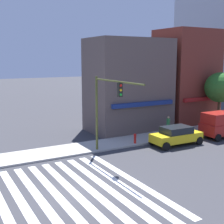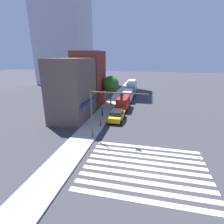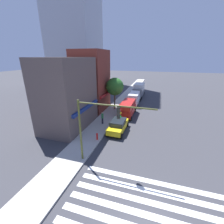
# 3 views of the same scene
# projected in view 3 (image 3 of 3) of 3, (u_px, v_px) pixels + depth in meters

# --- Properties ---
(sidewalk_left) EXTENTS (120.00, 3.00, 0.15)m
(sidewalk_left) POSITION_uv_depth(u_px,v_px,m) (38.00, 196.00, 10.42)
(sidewalk_left) COLOR #B2ADA3
(sidewalk_left) RESTS_ON ground_plane
(storefront_row) EXTENTS (14.61, 5.30, 10.31)m
(storefront_row) POSITION_uv_depth(u_px,v_px,m) (80.00, 87.00, 22.60)
(storefront_row) COLOR brown
(storefront_row) RESTS_ON ground_plane
(traffic_signal) EXTENTS (0.32, 6.38, 5.89)m
(traffic_signal) POSITION_uv_depth(u_px,v_px,m) (97.00, 122.00, 12.34)
(traffic_signal) COLOR #474C1E
(traffic_signal) RESTS_ON ground_plane
(sedan_yellow) EXTENTS (4.43, 2.02, 1.59)m
(sedan_yellow) POSITION_uv_depth(u_px,v_px,m) (118.00, 125.00, 19.39)
(sedan_yellow) COLOR yellow
(sedan_yellow) RESTS_ON ground_plane
(van_red) EXTENTS (5.01, 2.22, 2.34)m
(van_red) POSITION_uv_depth(u_px,v_px,m) (128.00, 108.00, 24.62)
(van_red) COLOR #B21E19
(van_red) RESTS_ON ground_plane
(van_white) EXTENTS (5.03, 2.22, 2.34)m
(van_white) POSITION_uv_depth(u_px,v_px,m) (134.00, 98.00, 30.48)
(van_white) COLOR white
(van_white) RESTS_ON ground_plane
(box_truck_grey) EXTENTS (6.23, 2.42, 3.04)m
(box_truck_grey) POSITION_uv_depth(u_px,v_px,m) (139.00, 90.00, 36.48)
(box_truck_grey) COLOR slate
(box_truck_grey) RESTS_ON ground_plane
(pedestrian_green_top) EXTENTS (0.32, 0.32, 1.77)m
(pedestrian_green_top) POSITION_uv_depth(u_px,v_px,m) (102.00, 118.00, 21.23)
(pedestrian_green_top) COLOR #23232D
(pedestrian_green_top) RESTS_ON sidewalk_left
(fire_hydrant) EXTENTS (0.24, 0.24, 0.84)m
(fire_hydrant) POSITION_uv_depth(u_px,v_px,m) (97.00, 136.00, 17.23)
(fire_hydrant) COLOR red
(fire_hydrant) RESTS_ON sidewalk_left
(street_tree) EXTENTS (3.08, 3.08, 5.67)m
(street_tree) POSITION_uv_depth(u_px,v_px,m) (115.00, 87.00, 26.23)
(street_tree) COLOR brown
(street_tree) RESTS_ON sidewalk_left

